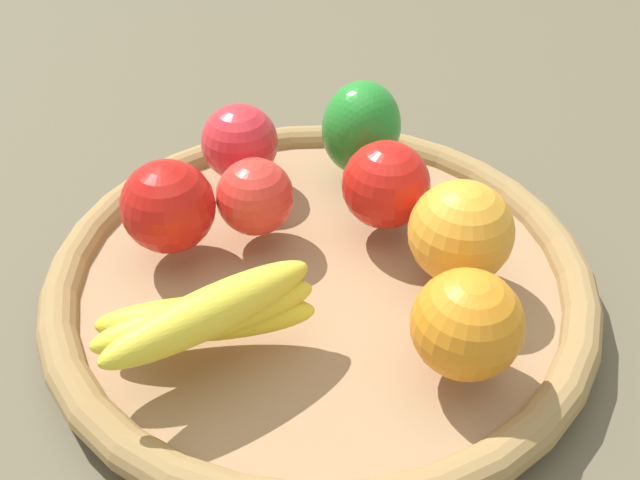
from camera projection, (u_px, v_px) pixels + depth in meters
ground_plane at (320, 293)px, 0.59m from camera, size 2.40×2.40×0.00m
basket at (320, 277)px, 0.58m from camera, size 0.45×0.45×0.04m
apple_0 at (386, 185)px, 0.58m from camera, size 0.10×0.10×0.07m
banana_bunch at (207, 315)px, 0.47m from camera, size 0.10×0.16×0.06m
bell_pepper at (361, 128)px, 0.64m from camera, size 0.09×0.10×0.09m
orange_0 at (461, 232)px, 0.53m from camera, size 0.11×0.11×0.08m
apple_1 at (255, 197)px, 0.58m from camera, size 0.08×0.08×0.06m
apple_3 at (243, 141)px, 0.64m from camera, size 0.10×0.10×0.07m
apple_2 at (168, 206)px, 0.56m from camera, size 0.10×0.10×0.08m
orange_1 at (467, 324)px, 0.46m from camera, size 0.09×0.09×0.07m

